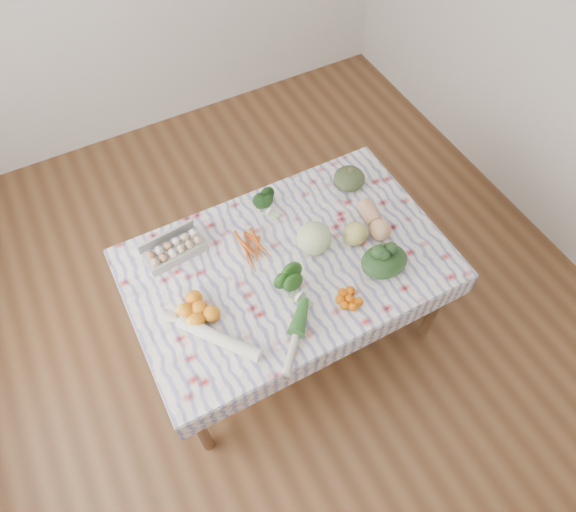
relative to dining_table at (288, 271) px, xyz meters
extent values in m
plane|color=brown|center=(0.00, 0.00, -0.68)|extent=(4.50, 4.50, 0.00)
cube|color=brown|center=(0.00, 0.00, 0.05)|extent=(1.60, 1.00, 0.04)
cylinder|color=brown|center=(-0.74, -0.44, -0.32)|extent=(0.06, 0.06, 0.71)
cylinder|color=brown|center=(0.74, -0.44, -0.32)|extent=(0.06, 0.06, 0.71)
cylinder|color=brown|center=(-0.74, 0.44, -0.32)|extent=(0.06, 0.06, 0.71)
cylinder|color=brown|center=(0.74, 0.44, -0.32)|extent=(0.06, 0.06, 0.71)
cube|color=white|center=(0.00, 0.00, 0.08)|extent=(1.66, 1.06, 0.01)
cube|color=#A8A8A3|center=(-0.50, 0.31, 0.13)|extent=(0.33, 0.16, 0.09)
cube|color=#C95418|center=(-0.13, 0.16, 0.10)|extent=(0.22, 0.20, 0.03)
ellipsoid|color=#153713|center=(0.04, 0.37, 0.15)|extent=(0.18, 0.17, 0.12)
ellipsoid|color=#3B4A28|center=(0.56, 0.31, 0.14)|extent=(0.24, 0.24, 0.12)
sphere|color=#BBD791|center=(0.16, 0.02, 0.17)|extent=(0.22, 0.22, 0.18)
ellipsoid|color=tan|center=(0.53, -0.01, 0.14)|extent=(0.15, 0.27, 0.12)
cube|color=orange|center=(-0.52, -0.06, 0.13)|extent=(0.33, 0.33, 0.09)
ellipsoid|color=#1D4A14|center=(-0.07, -0.18, 0.14)|extent=(0.20, 0.20, 0.11)
cube|color=#E06005|center=(0.16, -0.35, 0.11)|extent=(0.16, 0.16, 0.05)
sphere|color=#C7C05F|center=(0.38, -0.05, 0.15)|extent=(0.15, 0.15, 0.13)
ellipsoid|color=#1A3417|center=(0.42, -0.26, 0.14)|extent=(0.31, 0.28, 0.11)
cylinder|color=white|center=(-0.50, -0.24, 0.12)|extent=(0.32, 0.40, 0.06)
cylinder|color=beige|center=(-0.18, -0.41, 0.10)|extent=(0.28, 0.31, 0.04)
camera|label=1|loc=(-0.69, -1.31, 2.32)|focal=32.00mm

